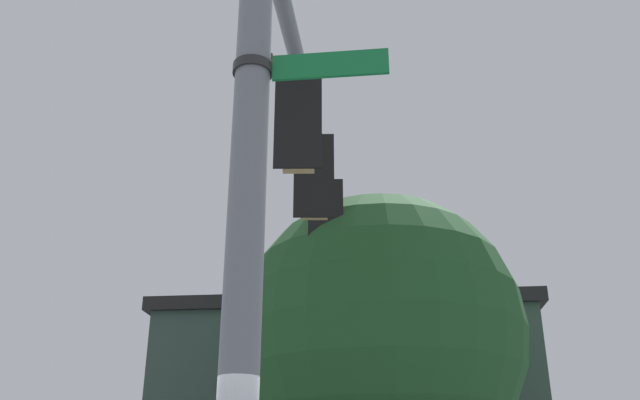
{
  "coord_description": "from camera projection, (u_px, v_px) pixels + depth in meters",
  "views": [
    {
      "loc": [
        0.56,
        -4.49,
        1.84
      ],
      "look_at": [
        0.49,
        4.59,
        5.68
      ],
      "focal_mm": 38.25,
      "sensor_mm": 36.0,
      "label": 1
    }
  ],
  "objects": [
    {
      "name": "traffic_light_arm_end",
      "position": [
        335.0,
        250.0,
        11.96
      ],
      "size": [
        0.54,
        0.49,
        1.31
      ],
      "color": "black"
    },
    {
      "name": "tree_by_storefront",
      "position": [
        381.0,
        336.0,
        11.4
      ],
      "size": [
        4.8,
        4.8,
        6.6
      ],
      "color": "#4C3823",
      "rests_on": "ground"
    },
    {
      "name": "mast_arm",
      "position": [
        314.0,
        126.0,
        9.48
      ],
      "size": [
        1.01,
        7.7,
        0.19
      ],
      "primitive_type": "cylinder",
      "rotation": [
        0.0,
        1.57,
        1.46
      ],
      "color": "slate"
    },
    {
      "name": "traffic_light_mid_outer",
      "position": [
        326.0,
        220.0,
        10.6
      ],
      "size": [
        0.54,
        0.49,
        1.31
      ],
      "color": "black"
    },
    {
      "name": "signal_pole",
      "position": [
        245.0,
        239.0,
        4.76
      ],
      "size": [
        0.27,
        0.27,
        6.88
      ],
      "primitive_type": "cylinder",
      "color": "slate",
      "rests_on": "ground"
    },
    {
      "name": "traffic_light_nearest_pole",
      "position": [
        299.0,
        127.0,
        7.9
      ],
      "size": [
        0.54,
        0.49,
        1.31
      ],
      "color": "black"
    },
    {
      "name": "street_name_sign",
      "position": [
        287.0,
        68.0,
        5.28
      ],
      "size": [
        1.21,
        0.31,
        0.22
      ],
      "color": "#147238"
    },
    {
      "name": "bird_flying",
      "position": [
        272.0,
        60.0,
        12.15
      ],
      "size": [
        0.29,
        0.42,
        0.09
      ],
      "color": "#4C4742"
    },
    {
      "name": "traffic_light_mid_inner",
      "position": [
        314.0,
        180.0,
        9.25
      ],
      "size": [
        0.54,
        0.49,
        1.31
      ],
      "color": "black"
    }
  ]
}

